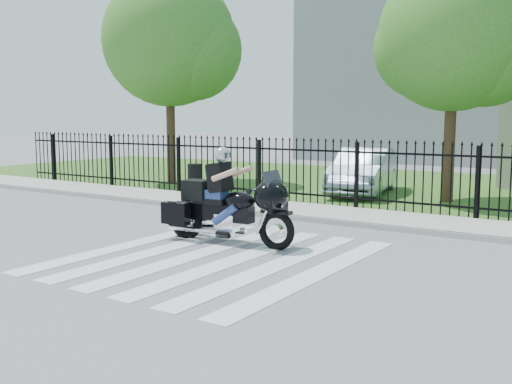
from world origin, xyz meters
The scene contains 12 objects.
ground centered at (0.00, 0.00, 0.00)m, with size 120.00×120.00×0.00m, color slate.
crosswalk centered at (0.00, 0.00, 0.01)m, with size 5.00×5.50×0.01m, color silver, non-canonical shape.
sidewalk centered at (0.00, 5.00, 0.06)m, with size 40.00×2.00×0.12m, color #ADAAA3.
curb centered at (0.00, 4.00, 0.06)m, with size 40.00×0.12×0.12m, color #ADAAA3.
grass_strip centered at (0.00, 12.00, 0.01)m, with size 40.00×12.00×0.02m, color #29571E.
iron_fence centered at (0.00, 6.00, 0.90)m, with size 26.00×0.04×1.80m.
tree_left centered at (-8.50, 8.50, 5.17)m, with size 4.80×4.80×7.58m.
tree_mid centered at (1.50, 9.00, 4.67)m, with size 4.20×4.20×6.78m.
building_tall centered at (-3.00, 26.00, 6.00)m, with size 15.00×10.00×12.00m, color gray.
motorcycle_rider centered at (-0.59, 1.08, 0.79)m, with size 2.91×0.90×1.92m.
parked_car centered at (-1.23, 9.35, 0.74)m, with size 1.51×4.34×1.43m, color #8C9EB0.
litter_bin centered at (-4.99, 5.54, 0.59)m, with size 0.41×0.41×0.93m, color black.
Camera 1 is at (6.26, -8.25, 2.50)m, focal length 42.00 mm.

